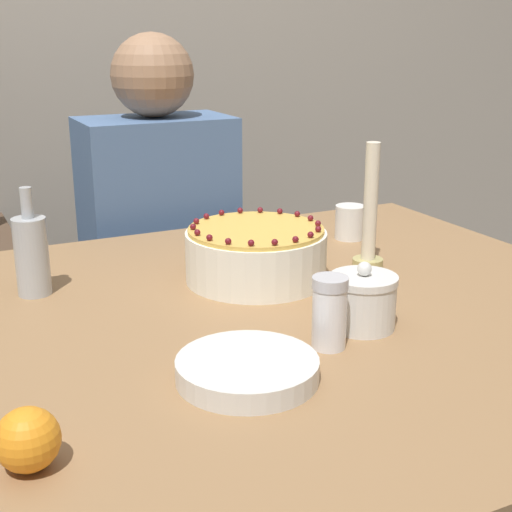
# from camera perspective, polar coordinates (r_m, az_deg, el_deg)

# --- Properties ---
(dining_table) EXTENTS (1.42, 1.18, 0.72)m
(dining_table) POSITION_cam_1_polar(r_m,az_deg,el_deg) (1.29, 0.45, -8.40)
(dining_table) COLOR #936D47
(dining_table) RESTS_ON ground_plane
(cake) EXTENTS (0.28, 0.28, 0.12)m
(cake) POSITION_cam_1_polar(r_m,az_deg,el_deg) (1.40, 0.00, 0.15)
(cake) COLOR white
(cake) RESTS_ON dining_table
(sugar_bowl) EXTENTS (0.11, 0.11, 0.11)m
(sugar_bowl) POSITION_cam_1_polar(r_m,az_deg,el_deg) (1.19, 8.54, -3.58)
(sugar_bowl) COLOR silver
(sugar_bowl) RESTS_ON dining_table
(sugar_shaker) EXTENTS (0.06, 0.06, 0.12)m
(sugar_shaker) POSITION_cam_1_polar(r_m,az_deg,el_deg) (1.11, 5.89, -4.49)
(sugar_shaker) COLOR white
(sugar_shaker) RESTS_ON dining_table
(plate_stack) EXTENTS (0.20, 0.20, 0.03)m
(plate_stack) POSITION_cam_1_polar(r_m,az_deg,el_deg) (1.02, -0.70, -9.05)
(plate_stack) COLOR silver
(plate_stack) RESTS_ON dining_table
(candle) EXTENTS (0.06, 0.06, 0.26)m
(candle) POSITION_cam_1_polar(r_m,az_deg,el_deg) (1.49, 9.09, 3.01)
(candle) COLOR tan
(candle) RESTS_ON dining_table
(bottle) EXTENTS (0.06, 0.06, 0.20)m
(bottle) POSITION_cam_1_polar(r_m,az_deg,el_deg) (1.38, -17.51, 0.14)
(bottle) COLOR #B2B7BC
(bottle) RESTS_ON dining_table
(cup) EXTENTS (0.07, 0.07, 0.08)m
(cup) POSITION_cam_1_polar(r_m,az_deg,el_deg) (1.70, 7.52, 2.70)
(cup) COLOR white
(cup) RESTS_ON dining_table
(orange_fruit_0) EXTENTS (0.07, 0.07, 0.07)m
(orange_fruit_0) POSITION_cam_1_polar(r_m,az_deg,el_deg) (0.86, -17.80, -13.81)
(orange_fruit_0) COLOR orange
(orange_fruit_0) RESTS_ON dining_table
(person_man_blue_shirt) EXTENTS (0.40, 0.34, 1.19)m
(person_man_blue_shirt) POSITION_cam_1_polar(r_m,az_deg,el_deg) (2.04, -7.59, -1.91)
(person_man_blue_shirt) COLOR #473D33
(person_man_blue_shirt) RESTS_ON ground_plane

